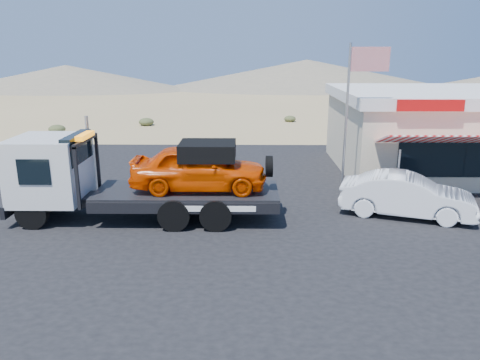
{
  "coord_description": "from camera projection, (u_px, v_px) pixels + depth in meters",
  "views": [
    {
      "loc": [
        0.79,
        -13.61,
        5.82
      ],
      "look_at": [
        0.62,
        1.67,
        1.5
      ],
      "focal_mm": 35.0,
      "sensor_mm": 36.0,
      "label": 1
    }
  ],
  "objects": [
    {
      "name": "asphalt_lot",
      "position": [
        277.0,
        209.0,
        17.55
      ],
      "size": [
        32.0,
        24.0,
        0.02
      ],
      "primitive_type": "cube",
      "color": "black",
      "rests_on": "ground"
    },
    {
      "name": "jerky_store",
      "position": [
        445.0,
        130.0,
        22.67
      ],
      "size": [
        10.4,
        9.97,
        3.9
      ],
      "color": "beige",
      "rests_on": "asphalt_lot"
    },
    {
      "name": "distant_hills",
      "position": [
        172.0,
        76.0,
        67.34
      ],
      "size": [
        126.0,
        48.0,
        4.2
      ],
      "color": "#726B59",
      "rests_on": "ground"
    },
    {
      "name": "ground",
      "position": [
        220.0,
        240.0,
        14.68
      ],
      "size": [
        120.0,
        120.0,
        0.0
      ],
      "primitive_type": "plane",
      "color": "#998457",
      "rests_on": "ground"
    },
    {
      "name": "tow_truck",
      "position": [
        139.0,
        174.0,
        16.15
      ],
      "size": [
        9.03,
        2.68,
        3.02
      ],
      "color": "black",
      "rests_on": "asphalt_lot"
    },
    {
      "name": "flagpole",
      "position": [
        353.0,
        104.0,
        17.94
      ],
      "size": [
        1.55,
        0.1,
        6.0
      ],
      "color": "#99999E",
      "rests_on": "asphalt_lot"
    },
    {
      "name": "white_sedan",
      "position": [
        407.0,
        195.0,
        16.6
      ],
      "size": [
        4.88,
        2.99,
        1.52
      ],
      "primitive_type": "imported",
      "rotation": [
        0.0,
        0.0,
        1.25
      ],
      "color": "white",
      "rests_on": "asphalt_lot"
    }
  ]
}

